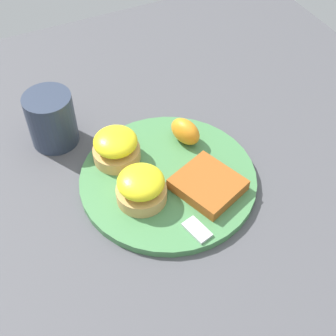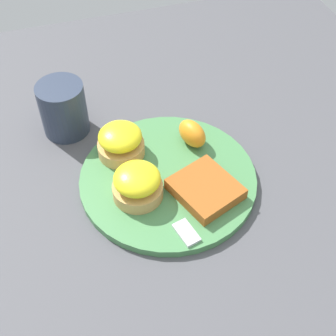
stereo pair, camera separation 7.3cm
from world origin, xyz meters
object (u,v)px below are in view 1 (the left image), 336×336
(sandwich_benedict_right, at_px, (141,187))
(fork, at_px, (167,201))
(hashbrown_patty, at_px, (208,185))
(sandwich_benedict_left, at_px, (116,147))
(cup, at_px, (51,119))
(orange_wedge, at_px, (185,131))

(sandwich_benedict_right, bearing_deg, fork, -125.93)
(sandwich_benedict_right, distance_m, hashbrown_patty, 0.11)
(sandwich_benedict_left, height_order, cup, cup)
(hashbrown_patty, xyz_separation_m, cup, (0.23, 0.19, 0.03))
(sandwich_benedict_right, xyz_separation_m, cup, (0.20, 0.08, 0.01))
(sandwich_benedict_left, relative_size, fork, 0.37)
(hashbrown_patty, relative_size, fork, 0.45)
(fork, height_order, cup, cup)
(hashbrown_patty, bearing_deg, sandwich_benedict_right, 74.82)
(sandwich_benedict_left, distance_m, orange_wedge, 0.12)
(sandwich_benedict_left, height_order, sandwich_benedict_right, same)
(sandwich_benedict_left, xyz_separation_m, hashbrown_patty, (-0.13, -0.11, -0.02))
(sandwich_benedict_left, distance_m, fork, 0.13)
(sandwich_benedict_left, xyz_separation_m, orange_wedge, (-0.01, -0.12, -0.00))
(orange_wedge, bearing_deg, hashbrown_patty, 171.34)
(sandwich_benedict_left, distance_m, cup, 0.13)
(fork, bearing_deg, orange_wedge, -38.87)
(fork, bearing_deg, cup, 26.88)
(orange_wedge, relative_size, fork, 0.28)
(sandwich_benedict_right, height_order, cup, cup)
(orange_wedge, distance_m, cup, 0.23)
(sandwich_benedict_right, xyz_separation_m, orange_wedge, (0.09, -0.12, -0.00))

